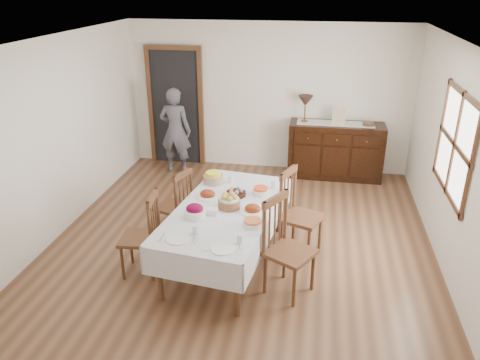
% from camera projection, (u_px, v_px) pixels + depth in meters
% --- Properties ---
extents(ground, '(6.00, 6.00, 0.00)m').
position_uv_depth(ground, '(239.00, 250.00, 6.09)').
color(ground, brown).
extents(room_shell, '(5.02, 6.02, 2.65)m').
position_uv_depth(room_shell, '(233.00, 118.00, 5.84)').
color(room_shell, white).
rests_on(room_shell, ground).
extents(dining_table, '(1.39, 2.32, 0.75)m').
position_uv_depth(dining_table, '(226.00, 214.00, 5.58)').
color(dining_table, silver).
rests_on(dining_table, ground).
extents(chair_left_near, '(0.46, 0.46, 1.03)m').
position_uv_depth(chair_left_near, '(143.00, 234.00, 5.44)').
color(chair_left_near, '#57331D').
rests_on(chair_left_near, ground).
extents(chair_left_far, '(0.52, 0.52, 0.98)m').
position_uv_depth(chair_left_far, '(176.00, 204.00, 6.21)').
color(chair_left_far, '#57331D').
rests_on(chair_left_far, ground).
extents(chair_right_near, '(0.64, 0.64, 1.13)m').
position_uv_depth(chair_right_near, '(286.00, 246.00, 5.10)').
color(chair_right_near, '#57331D').
rests_on(chair_right_near, ground).
extents(chair_right_far, '(0.59, 0.59, 1.11)m').
position_uv_depth(chair_right_far, '(298.00, 212.00, 5.86)').
color(chair_right_far, '#57331D').
rests_on(chair_right_far, ground).
extents(sideboard, '(1.61, 0.58, 0.97)m').
position_uv_depth(sideboard, '(335.00, 150.00, 8.16)').
color(sideboard, black).
rests_on(sideboard, ground).
extents(person, '(0.53, 0.35, 1.64)m').
position_uv_depth(person, '(175.00, 128.00, 8.24)').
color(person, '#504F5A').
rests_on(person, ground).
extents(bread_basket, '(0.26, 0.26, 0.18)m').
position_uv_depth(bread_basket, '(229.00, 202.00, 5.51)').
color(bread_basket, brown).
rests_on(bread_basket, dining_table).
extents(egg_basket, '(0.25, 0.25, 0.10)m').
position_uv_depth(egg_basket, '(236.00, 193.00, 5.84)').
color(egg_basket, black).
rests_on(egg_basket, dining_table).
extents(ham_platter_a, '(0.29, 0.29, 0.11)m').
position_uv_depth(ham_platter_a, '(208.00, 194.00, 5.81)').
color(ham_platter_a, white).
rests_on(ham_platter_a, dining_table).
extents(ham_platter_b, '(0.30, 0.30, 0.11)m').
position_uv_depth(ham_platter_b, '(253.00, 209.00, 5.44)').
color(ham_platter_b, white).
rests_on(ham_platter_b, dining_table).
extents(beet_bowl, '(0.25, 0.25, 0.16)m').
position_uv_depth(beet_bowl, '(195.00, 211.00, 5.30)').
color(beet_bowl, white).
rests_on(beet_bowl, dining_table).
extents(carrot_bowl, '(0.21, 0.21, 0.09)m').
position_uv_depth(carrot_bowl, '(261.00, 191.00, 5.87)').
color(carrot_bowl, white).
rests_on(carrot_bowl, dining_table).
extents(pineapple_bowl, '(0.26, 0.26, 0.15)m').
position_uv_depth(pineapple_bowl, '(213.00, 178.00, 6.19)').
color(pineapple_bowl, tan).
rests_on(pineapple_bowl, dining_table).
extents(casserole_dish, '(0.22, 0.22, 0.07)m').
position_uv_depth(casserole_dish, '(253.00, 223.00, 5.13)').
color(casserole_dish, white).
rests_on(casserole_dish, dining_table).
extents(butter_dish, '(0.15, 0.11, 0.07)m').
position_uv_depth(butter_dish, '(211.00, 212.00, 5.37)').
color(butter_dish, white).
rests_on(butter_dish, dining_table).
extents(setting_left, '(0.44, 0.31, 0.10)m').
position_uv_depth(setting_left, '(183.00, 236.00, 4.90)').
color(setting_left, white).
rests_on(setting_left, dining_table).
extents(setting_right, '(0.44, 0.31, 0.10)m').
position_uv_depth(setting_right, '(228.00, 245.00, 4.72)').
color(setting_right, white).
rests_on(setting_right, dining_table).
extents(glass_far_a, '(0.06, 0.06, 0.10)m').
position_uv_depth(glass_far_a, '(231.00, 179.00, 6.20)').
color(glass_far_a, white).
rests_on(glass_far_a, dining_table).
extents(glass_far_b, '(0.07, 0.07, 0.10)m').
position_uv_depth(glass_far_b, '(274.00, 184.00, 6.04)').
color(glass_far_b, white).
rests_on(glass_far_b, dining_table).
extents(runner, '(1.30, 0.35, 0.01)m').
position_uv_depth(runner, '(335.00, 123.00, 7.98)').
color(runner, silver).
rests_on(runner, sideboard).
extents(table_lamp, '(0.26, 0.26, 0.46)m').
position_uv_depth(table_lamp, '(305.00, 102.00, 7.93)').
color(table_lamp, brown).
rests_on(table_lamp, sideboard).
extents(picture_frame, '(0.22, 0.08, 0.28)m').
position_uv_depth(picture_frame, '(339.00, 117.00, 7.85)').
color(picture_frame, tan).
rests_on(picture_frame, sideboard).
extents(deco_bowl, '(0.20, 0.20, 0.06)m').
position_uv_depth(deco_bowl, '(369.00, 124.00, 7.85)').
color(deco_bowl, '#57331D').
rests_on(deco_bowl, sideboard).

